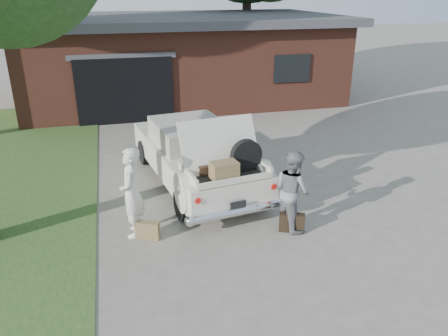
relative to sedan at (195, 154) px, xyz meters
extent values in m
plane|color=gray|center=(0.20, -2.49, -0.72)|extent=(90.00, 90.00, 0.00)
cube|color=brown|center=(1.20, 9.01, 0.78)|extent=(12.00, 7.00, 3.00)
cube|color=#4C4C51|center=(1.20, 9.01, 2.43)|extent=(12.80, 7.80, 0.30)
cube|color=black|center=(-1.30, 5.56, 0.38)|extent=(3.20, 0.30, 2.20)
cube|color=#4C4C51|center=(-1.30, 5.49, 1.53)|extent=(3.50, 0.12, 0.18)
cube|color=black|center=(4.70, 5.49, 0.88)|extent=(1.40, 0.08, 1.00)
cylinder|color=#38281E|center=(5.20, 12.69, 2.00)|extent=(0.44, 0.44, 5.43)
cube|color=beige|center=(-0.01, 0.04, -0.12)|extent=(2.48, 4.98, 0.62)
cube|color=#AFA59A|center=(-0.05, 0.32, 0.43)|extent=(1.83, 2.11, 0.50)
cube|color=black|center=(-0.18, 1.22, 0.41)|extent=(1.48, 0.29, 0.42)
cube|color=black|center=(0.08, -0.57, 0.41)|extent=(1.48, 0.29, 0.42)
cylinder|color=black|center=(-0.61, -1.69, -0.41)|extent=(0.30, 0.65, 0.63)
cylinder|color=black|center=(1.06, -1.45, -0.41)|extent=(0.30, 0.65, 0.63)
cylinder|color=black|center=(-1.07, 1.53, -0.41)|extent=(0.30, 0.65, 0.63)
cylinder|color=black|center=(0.59, 1.77, -0.41)|extent=(0.30, 0.65, 0.63)
cylinder|color=silver|center=(0.34, -2.37, -0.34)|extent=(1.96, 0.45, 0.17)
cylinder|color=#A5140F|center=(-0.44, -2.42, 0.02)|extent=(0.13, 0.11, 0.11)
cylinder|color=#A5140F|center=(1.11, -2.19, 0.02)|extent=(0.13, 0.11, 0.11)
cube|color=black|center=(0.34, -2.39, -0.20)|extent=(0.32, 0.07, 0.16)
cube|color=black|center=(0.25, -1.76, 0.21)|extent=(1.61, 1.25, 0.04)
cube|color=beige|center=(-0.50, -1.86, 0.30)|extent=(0.21, 1.05, 0.17)
cube|color=beige|center=(1.01, -1.65, 0.30)|extent=(0.21, 1.05, 0.17)
cube|color=beige|center=(0.33, -2.28, 0.26)|extent=(1.52, 0.27, 0.11)
cube|color=beige|center=(0.21, -1.49, 0.71)|extent=(1.66, 0.76, 0.99)
cube|color=#452D1D|center=(-0.01, -1.63, 0.32)|extent=(0.62, 0.45, 0.18)
cube|color=olive|center=(0.15, -2.08, 0.40)|extent=(0.55, 0.40, 0.35)
cube|color=black|center=(0.34, -1.43, 0.30)|extent=(0.55, 0.40, 0.16)
cylinder|color=black|center=(0.69, -1.74, 0.54)|extent=(0.65, 0.24, 0.64)
imported|color=silver|center=(-1.59, -2.04, 0.14)|extent=(0.51, 0.69, 1.72)
imported|color=slate|center=(1.37, -2.54, 0.06)|extent=(0.74, 0.87, 1.57)
cube|color=olive|center=(-1.37, -2.28, -0.55)|extent=(0.46, 0.31, 0.34)
cube|color=black|center=(1.32, -2.71, -0.53)|extent=(0.50, 0.33, 0.37)
camera|label=1|loc=(-1.78, -9.41, 3.60)|focal=35.00mm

